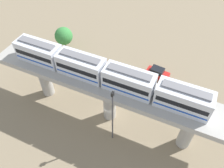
{
  "coord_description": "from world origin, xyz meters",
  "views": [
    {
      "loc": [
        -18.75,
        -8.97,
        30.03
      ],
      "look_at": [
        2.5,
        0.74,
        4.6
      ],
      "focal_mm": 36.3,
      "sensor_mm": 36.0,
      "label": 1
    }
  ],
  "objects_px": {
    "train": "(104,73)",
    "parked_car_red": "(158,73)",
    "signal_post": "(113,115)",
    "parked_car_black": "(117,79)",
    "tree_near_viaduct": "(64,36)"
  },
  "relations": [
    {
      "from": "train",
      "to": "parked_car_red",
      "type": "bearing_deg",
      "value": -23.07
    },
    {
      "from": "signal_post",
      "to": "parked_car_black",
      "type": "bearing_deg",
      "value": 20.16
    },
    {
      "from": "parked_car_black",
      "to": "train",
      "type": "bearing_deg",
      "value": -158.73
    },
    {
      "from": "train",
      "to": "signal_post",
      "type": "bearing_deg",
      "value": -140.79
    },
    {
      "from": "train",
      "to": "parked_car_red",
      "type": "distance_m",
      "value": 15.32
    },
    {
      "from": "train",
      "to": "parked_car_black",
      "type": "distance_m",
      "value": 11.22
    },
    {
      "from": "train",
      "to": "signal_post",
      "type": "distance_m",
      "value": 5.64
    },
    {
      "from": "train",
      "to": "parked_car_red",
      "type": "height_order",
      "value": "train"
    },
    {
      "from": "parked_car_red",
      "to": "signal_post",
      "type": "bearing_deg",
      "value": 177.81
    },
    {
      "from": "parked_car_red",
      "to": "signal_post",
      "type": "relative_size",
      "value": 0.43
    },
    {
      "from": "parked_car_red",
      "to": "tree_near_viaduct",
      "type": "height_order",
      "value": "tree_near_viaduct"
    },
    {
      "from": "tree_near_viaduct",
      "to": "parked_car_black",
      "type": "bearing_deg",
      "value": -107.67
    },
    {
      "from": "train",
      "to": "parked_car_red",
      "type": "relative_size",
      "value": 6.28
    },
    {
      "from": "parked_car_red",
      "to": "train",
      "type": "bearing_deg",
      "value": 163.12
    },
    {
      "from": "tree_near_viaduct",
      "to": "parked_car_red",
      "type": "bearing_deg",
      "value": -89.75
    }
  ]
}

